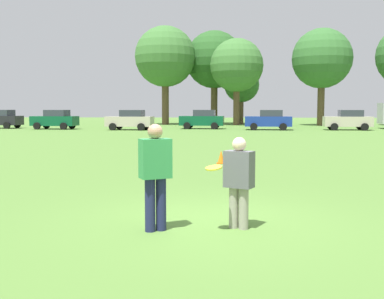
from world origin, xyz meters
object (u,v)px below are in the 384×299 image
Objects in this scene: parked_car_center at (130,120)px; player_thrower at (155,171)px; traffic_cone at (221,157)px; parked_car_far_right at (348,120)px; frisbee at (214,168)px; parked_car_mid_left at (55,119)px; parked_car_near_right at (269,120)px; player_defender at (239,178)px; parked_car_mid_right at (202,119)px; parked_car_near_left at (0,119)px.

player_thrower is at bearing -78.20° from parked_car_center.
traffic_cone is (1.07, 9.34, -0.76)m from player_thrower.
parked_car_far_right is (12.58, 35.59, -0.06)m from player_thrower.
frisbee is 37.52m from parked_car_far_right.
parked_car_center is at bearing -9.20° from parked_car_mid_left.
player_thrower is 0.41× the size of parked_car_mid_left.
parked_car_near_right is at bearing 82.84° from frisbee.
parked_car_near_right is at bearing 83.44° from player_defender.
parked_car_near_right reaches higher than player_thrower.
parked_car_near_right and parked_car_far_right have the same top height.
parked_car_center is 1.00× the size of parked_car_mid_right.
frisbee is (-0.41, -0.32, 0.21)m from player_defender.
traffic_cone is 0.11× the size of parked_car_center.
parked_car_near_left is at bearing 120.18° from frisbee.
parked_car_mid_left is 20.05m from parked_car_near_right.
player_thrower is 6.36× the size of frisbee.
parked_car_mid_left is at bearing 113.54° from frisbee.
parked_car_far_right is (11.51, 26.25, 0.69)m from traffic_cone.
player_defender is at bearing -59.13° from parked_car_near_left.
parked_car_mid_left reaches higher than frisbee.
player_defender is 0.35× the size of parked_car_far_right.
parked_car_center is 7.01m from parked_car_mid_right.
parked_car_far_right is (11.22, 35.35, 0.07)m from player_defender.
player_thrower is 0.41× the size of parked_car_mid_right.
player_defender is at bearing -96.56° from parked_car_near_right.
parked_car_mid_left is 13.97m from parked_car_mid_right.
player_thrower is 3.65× the size of traffic_cone.
parked_car_near_right is at bearing 80.55° from traffic_cone.
player_thrower is 0.41× the size of parked_car_near_left.
parked_car_center is (-8.28, 25.16, 0.69)m from traffic_cone.
parked_car_near_left and parked_car_center have the same top height.
parked_car_mid_right is at bearing 93.72° from traffic_cone.
player_thrower is 9.44m from traffic_cone.
parked_car_mid_left and parked_car_near_right have the same top height.
traffic_cone is (-0.30, 9.10, -0.62)m from player_defender.
frisbee is at bearing -90.72° from traffic_cone.
parked_car_mid_left is (-16.00, 35.46, 0.07)m from player_defender.
parked_car_mid_right is at bearing 92.60° from frisbee.
parked_car_mid_right reaches higher than player_defender.
frisbee is 35.53m from parked_car_center.
frisbee is 9.46m from traffic_cone.
parked_car_near_right is (4.47, 35.53, -0.14)m from frisbee.
player_thrower is at bearing -88.86° from parked_car_mid_right.
frisbee is 0.57× the size of traffic_cone.
player_thrower is 38.59m from parked_car_mid_left.
frisbee is 43.16m from parked_car_near_left.
parked_car_mid_left is at bearing 120.78° from traffic_cone.
player_thrower is 0.41× the size of parked_car_far_right.
parked_car_mid_left reaches higher than player_thrower.
frisbee is at bearing -66.46° from parked_car_mid_left.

